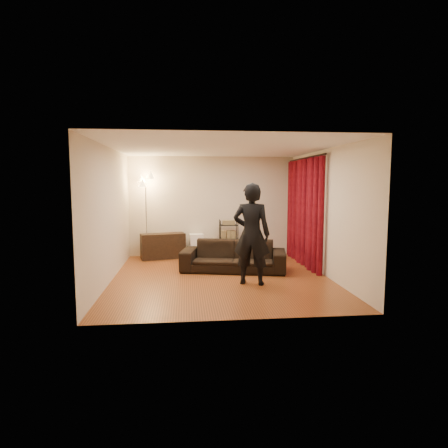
{
  "coord_description": "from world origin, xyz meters",
  "views": [
    {
      "loc": [
        -0.72,
        -7.72,
        1.99
      ],
      "look_at": [
        0.1,
        0.3,
        1.1
      ],
      "focal_mm": 30.0,
      "sensor_mm": 36.0,
      "label": 1
    }
  ],
  "objects": [
    {
      "name": "sofa",
      "position": [
        0.34,
        0.56,
        0.34
      ],
      "size": [
        2.47,
        1.38,
        0.68
      ],
      "primitive_type": "imported",
      "rotation": [
        0.0,
        0.0,
        -0.21
      ],
      "color": "black",
      "rests_on": "ground"
    },
    {
      "name": "wall_right",
      "position": [
        2.25,
        0.0,
        1.35
      ],
      "size": [
        0.0,
        5.0,
        5.0
      ],
      "primitive_type": "plane",
      "rotation": [
        1.57,
        0.0,
        -1.57
      ],
      "color": "beige",
      "rests_on": "ground"
    },
    {
      "name": "ceiling",
      "position": [
        0.0,
        0.0,
        2.7
      ],
      "size": [
        5.0,
        5.0,
        0.0
      ],
      "primitive_type": "plane",
      "rotation": [
        3.14,
        0.0,
        0.0
      ],
      "color": "white",
      "rests_on": "ground"
    },
    {
      "name": "wire_shelf",
      "position": [
        0.41,
        2.13,
        0.5
      ],
      "size": [
        0.47,
        0.34,
        1.01
      ],
      "primitive_type": null,
      "rotation": [
        0.0,
        0.0,
        0.05
      ],
      "color": "black",
      "rests_on": "ground"
    },
    {
      "name": "storage_boxes",
      "position": [
        -0.44,
        2.31,
        0.31
      ],
      "size": [
        0.39,
        0.32,
        0.62
      ],
      "primitive_type": null,
      "rotation": [
        0.0,
        0.0,
        0.08
      ],
      "color": "white",
      "rests_on": "ground"
    },
    {
      "name": "media_cabinet",
      "position": [
        -1.33,
        2.14,
        0.33
      ],
      "size": [
        1.21,
        0.69,
        0.66
      ],
      "primitive_type": "cube",
      "rotation": [
        0.0,
        0.0,
        0.24
      ],
      "color": "black",
      "rests_on": "ground"
    },
    {
      "name": "person",
      "position": [
        0.55,
        -0.59,
        0.99
      ],
      "size": [
        0.84,
        0.68,
        1.99
      ],
      "primitive_type": "imported",
      "rotation": [
        0.0,
        0.0,
        2.82
      ],
      "color": "black",
      "rests_on": "ground"
    },
    {
      "name": "wall_left",
      "position": [
        -2.25,
        0.0,
        1.35
      ],
      "size": [
        0.0,
        5.0,
        5.0
      ],
      "primitive_type": "plane",
      "rotation": [
        1.57,
        0.0,
        1.57
      ],
      "color": "beige",
      "rests_on": "ground"
    },
    {
      "name": "wall_front",
      "position": [
        0.0,
        -2.5,
        1.35
      ],
      "size": [
        5.0,
        0.0,
        5.0
      ],
      "primitive_type": "plane",
      "rotation": [
        -1.57,
        0.0,
        0.0
      ],
      "color": "beige",
      "rests_on": "ground"
    },
    {
      "name": "wall_back",
      "position": [
        0.0,
        2.5,
        1.35
      ],
      "size": [
        5.0,
        0.0,
        5.0
      ],
      "primitive_type": "plane",
      "rotation": [
        1.57,
        0.0,
        0.0
      ],
      "color": "beige",
      "rests_on": "ground"
    },
    {
      "name": "floor",
      "position": [
        0.0,
        0.0,
        0.0
      ],
      "size": [
        5.0,
        5.0,
        0.0
      ],
      "primitive_type": "plane",
      "color": "brown",
      "rests_on": "ground"
    },
    {
      "name": "curtain",
      "position": [
        2.13,
        1.12,
        1.28
      ],
      "size": [
        0.22,
        2.65,
        2.55
      ],
      "primitive_type": null,
      "color": "maroon",
      "rests_on": "ground"
    },
    {
      "name": "floor_lamp",
      "position": [
        -1.76,
        2.18,
        1.11
      ],
      "size": [
        0.46,
        0.46,
        2.22
      ],
      "primitive_type": null,
      "rotation": [
        0.0,
        0.0,
        -0.17
      ],
      "color": "silver",
      "rests_on": "ground"
    },
    {
      "name": "curtain_rod",
      "position": [
        2.15,
        1.12,
        2.58
      ],
      "size": [
        0.04,
        2.65,
        0.04
      ],
      "primitive_type": "cylinder",
      "rotation": [
        1.57,
        0.0,
        0.0
      ],
      "color": "black",
      "rests_on": "wall_right"
    }
  ]
}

